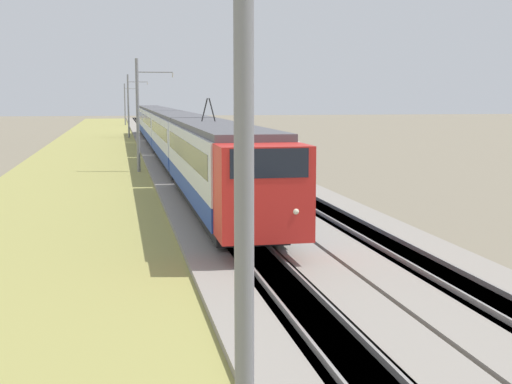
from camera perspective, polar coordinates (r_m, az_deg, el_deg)
name	(u,v)px	position (r m, az deg, el deg)	size (l,w,h in m)	color
ballast_main	(176,165)	(53.25, -6.43, 2.15)	(240.00, 4.40, 0.30)	gray
ballast_adjacent	(236,164)	(53.79, -1.58, 2.25)	(240.00, 4.40, 0.30)	gray
track_main	(176,165)	(53.24, -6.43, 2.16)	(240.00, 1.57, 0.45)	#4C4238
track_adjacent	(236,164)	(53.79, -1.58, 2.26)	(240.00, 1.57, 0.45)	#4C4238
grass_verge	(86,168)	(53.15, -13.47, 1.88)	(240.00, 10.14, 0.12)	#99934C
passenger_train	(168,130)	(60.86, -7.05, 4.94)	(82.00, 2.85, 5.13)	red
catenary_mast_near	(250,198)	(7.76, -0.50, -0.46)	(0.22, 2.56, 7.89)	slate
catenary_mast_mid	(139,114)	(49.04, -9.37, 6.15)	(0.22, 2.56, 7.74)	slate
catenary_mast_far	(129,106)	(90.47, -10.13, 6.82)	(0.22, 2.56, 7.95)	slate
catenary_mast_distant	(125,104)	(131.91, -10.41, 6.94)	(0.22, 2.56, 7.59)	slate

